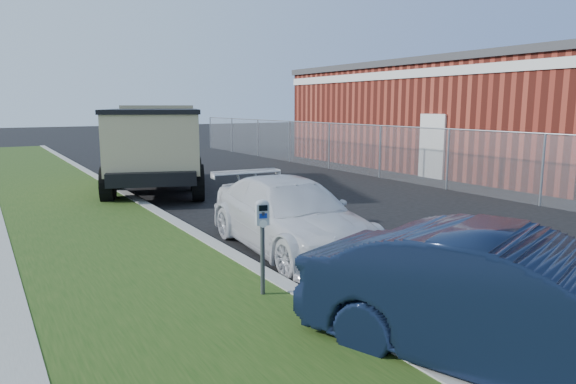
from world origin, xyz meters
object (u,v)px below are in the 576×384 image
parking_meter (262,227)px  navy_sedan (517,307)px  white_wagon (289,215)px  dump_truck (157,142)px

parking_meter → navy_sedan: parking_meter is taller
parking_meter → white_wagon: (1.59, 1.95, -0.39)m
parking_meter → white_wagon: size_ratio=0.29×
navy_sedan → dump_truck: size_ratio=0.60×
white_wagon → navy_sedan: size_ratio=1.04×
white_wagon → dump_truck: 8.01m
dump_truck → parking_meter: bearing=-80.4°
parking_meter → navy_sedan: 2.99m
dump_truck → white_wagon: bearing=-71.5°
white_wagon → navy_sedan: bearing=-91.2°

